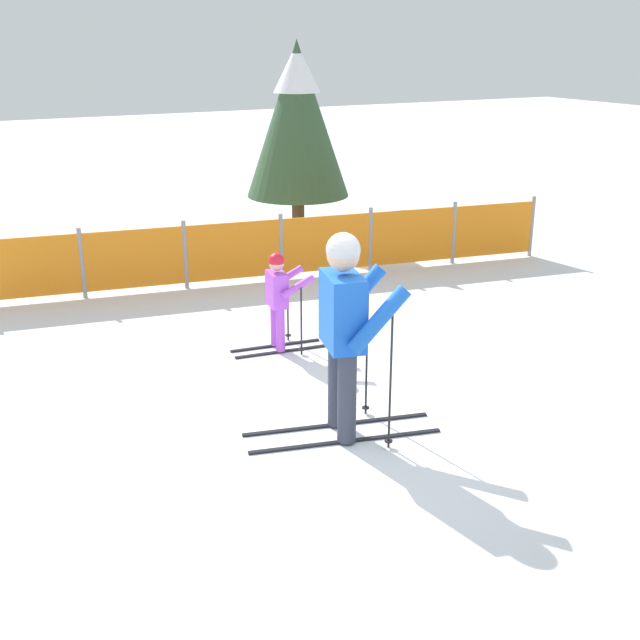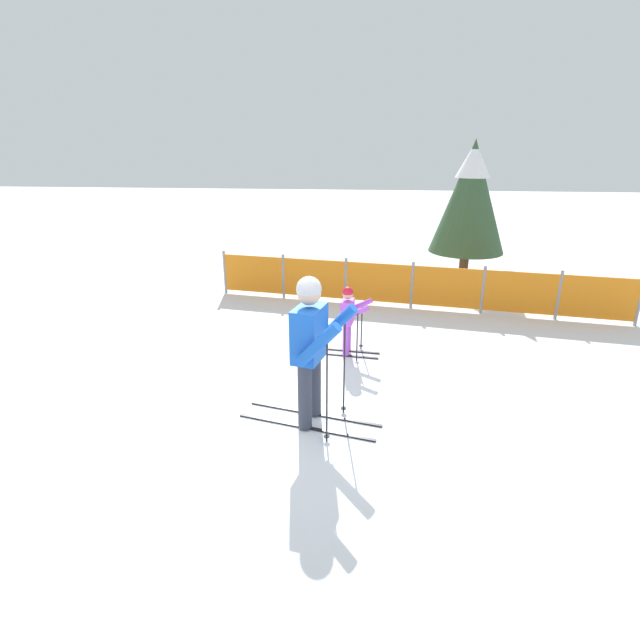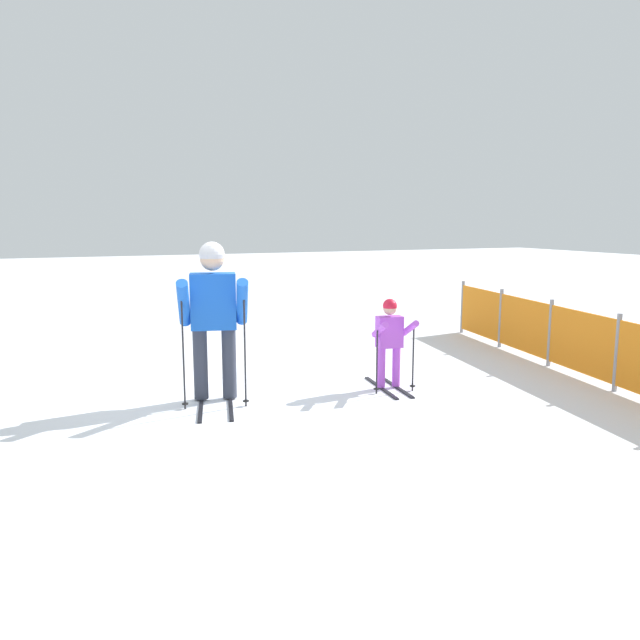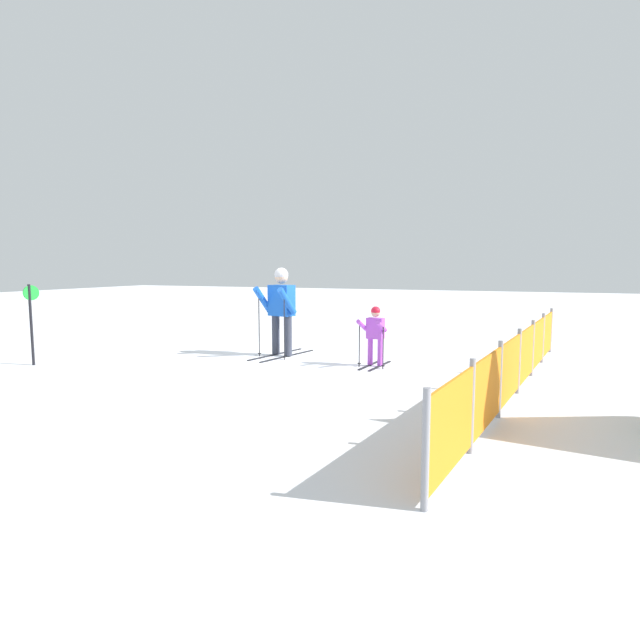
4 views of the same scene
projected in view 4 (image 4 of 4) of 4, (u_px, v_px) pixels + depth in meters
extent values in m
plane|color=white|center=(287.00, 354.00, 10.52)|extent=(60.00, 60.00, 0.00)
cube|color=black|center=(288.00, 356.00, 10.30)|extent=(1.69, 0.44, 0.02)
cube|color=black|center=(276.00, 354.00, 10.48)|extent=(1.69, 0.44, 0.02)
cylinder|color=#333847|center=(288.00, 336.00, 10.25)|extent=(0.16, 0.16, 0.82)
cylinder|color=#333847|center=(276.00, 335.00, 10.44)|extent=(0.16, 0.16, 0.82)
cube|color=blue|center=(282.00, 300.00, 10.27)|extent=(0.40, 0.56, 0.63)
cylinder|color=blue|center=(287.00, 301.00, 9.91)|extent=(0.54, 0.25, 0.57)
cylinder|color=blue|center=(263.00, 300.00, 10.27)|extent=(0.54, 0.25, 0.57)
sphere|color=#D8AD8C|center=(281.00, 277.00, 10.22)|extent=(0.27, 0.27, 0.27)
sphere|color=silver|center=(281.00, 275.00, 10.21)|extent=(0.29, 0.29, 0.29)
cylinder|color=black|center=(284.00, 328.00, 9.87)|extent=(0.02, 0.02, 1.27)
cylinder|color=black|center=(285.00, 357.00, 9.93)|extent=(0.07, 0.07, 0.01)
cylinder|color=black|center=(259.00, 326.00, 10.25)|extent=(0.02, 0.02, 1.27)
cylinder|color=black|center=(259.00, 353.00, 10.31)|extent=(0.07, 0.07, 0.01)
cube|color=black|center=(380.00, 366.00, 9.26)|extent=(1.05, 0.17, 0.02)
cube|color=black|center=(370.00, 365.00, 9.36)|extent=(1.05, 0.17, 0.02)
cylinder|color=#B24CD8|center=(380.00, 352.00, 9.23)|extent=(0.10, 0.10, 0.50)
cylinder|color=#B24CD8|center=(370.00, 351.00, 9.33)|extent=(0.10, 0.10, 0.50)
cube|color=#B24CD8|center=(375.00, 328.00, 9.23)|extent=(0.21, 0.33, 0.39)
cylinder|color=#B24CD8|center=(382.00, 326.00, 8.98)|extent=(0.40, 0.12, 0.25)
cylinder|color=#B24CD8|center=(362.00, 325.00, 9.16)|extent=(0.40, 0.12, 0.25)
sphere|color=#D8AD8C|center=(376.00, 313.00, 9.20)|extent=(0.17, 0.17, 0.17)
sphere|color=red|center=(376.00, 311.00, 9.20)|extent=(0.17, 0.17, 0.17)
cylinder|color=black|center=(383.00, 348.00, 8.98)|extent=(0.02, 0.02, 0.77)
cylinder|color=black|center=(383.00, 366.00, 9.02)|extent=(0.07, 0.07, 0.01)
cylinder|color=black|center=(359.00, 346.00, 9.21)|extent=(0.02, 0.02, 0.77)
cylinder|color=black|center=(359.00, 363.00, 9.24)|extent=(0.07, 0.07, 0.01)
cylinder|color=gray|center=(551.00, 330.00, 10.76)|extent=(0.06, 0.06, 0.96)
cylinder|color=gray|center=(543.00, 338.00, 9.59)|extent=(0.06, 0.06, 0.96)
cylinder|color=gray|center=(532.00, 348.00, 8.42)|extent=(0.06, 0.06, 0.96)
cylinder|color=gray|center=(518.00, 361.00, 7.25)|extent=(0.06, 0.06, 0.96)
cylinder|color=gray|center=(499.00, 379.00, 6.08)|extent=(0.06, 0.06, 0.96)
cylinder|color=gray|center=(471.00, 406.00, 4.91)|extent=(0.06, 0.06, 0.96)
cylinder|color=gray|center=(426.00, 450.00, 3.74)|extent=(0.06, 0.06, 0.96)
cube|color=orange|center=(547.00, 334.00, 10.18)|extent=(1.36, 0.25, 0.80)
cube|color=orange|center=(538.00, 343.00, 9.01)|extent=(1.36, 0.25, 0.80)
cube|color=orange|center=(526.00, 354.00, 7.84)|extent=(1.36, 0.25, 0.80)
cube|color=orange|center=(510.00, 369.00, 6.67)|extent=(1.36, 0.25, 0.80)
cube|color=orange|center=(487.00, 391.00, 5.50)|extent=(1.36, 0.25, 0.80)
cube|color=orange|center=(451.00, 425.00, 4.33)|extent=(1.36, 0.25, 0.80)
cylinder|color=black|center=(31.00, 325.00, 9.32)|extent=(0.05, 0.05, 1.52)
cylinder|color=green|center=(31.00, 293.00, 9.27)|extent=(0.27, 0.11, 0.28)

